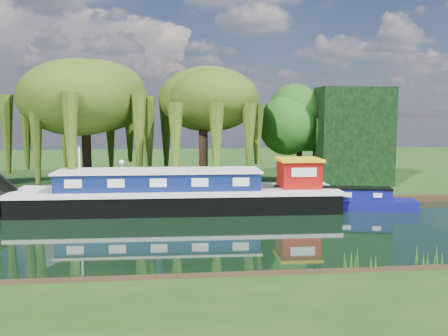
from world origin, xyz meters
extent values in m
plane|color=black|center=(0.00, 0.00, 0.00)|extent=(120.00, 120.00, 0.00)
cube|color=#14330E|center=(0.00, 34.00, 0.23)|extent=(120.00, 52.00, 0.45)
cube|color=black|center=(4.39, 6.56, 0.52)|extent=(20.72, 5.08, 1.37)
cube|color=silver|center=(4.39, 6.56, 1.32)|extent=(20.83, 5.17, 0.25)
cube|color=#0D194B|center=(3.24, 6.59, 2.00)|extent=(12.86, 3.61, 1.09)
cube|color=silver|center=(3.24, 6.59, 2.61)|extent=(13.09, 3.84, 0.14)
cube|color=maroon|center=(12.40, 6.37, 2.31)|extent=(2.58, 2.58, 1.72)
cube|color=gold|center=(12.40, 6.37, 3.26)|extent=(2.87, 2.87, 0.18)
cylinder|color=silver|center=(-1.80, 6.71, 2.83)|extent=(0.11, 0.11, 2.75)
cube|color=#0F0F5D|center=(14.56, 6.02, 0.30)|extent=(10.90, 4.40, 0.81)
cube|color=#0F0F5D|center=(14.56, 6.02, 1.04)|extent=(7.65, 3.17, 0.67)
cube|color=black|center=(14.56, 6.02, 1.42)|extent=(7.76, 3.28, 0.09)
cube|color=silver|center=(11.64, 6.04, 1.07)|extent=(0.53, 0.18, 0.29)
cube|color=silver|center=(13.47, 5.58, 1.07)|extent=(0.53, 0.18, 0.29)
cube|color=silver|center=(15.30, 5.11, 1.07)|extent=(0.53, 0.18, 0.29)
cube|color=silver|center=(17.14, 4.65, 1.07)|extent=(0.53, 0.18, 0.29)
imported|color=silver|center=(16.69, 6.30, 0.00)|extent=(2.33, 2.09, 1.11)
cylinder|color=black|center=(-2.39, 13.30, 3.28)|extent=(0.73, 0.73, 5.65)
ellipsoid|color=#2F410E|center=(-2.39, 13.30, 7.36)|extent=(7.89, 7.89, 5.10)
cylinder|color=black|center=(6.53, 12.94, 3.05)|extent=(0.74, 0.74, 5.21)
ellipsoid|color=#2F410E|center=(6.53, 12.94, 6.81)|extent=(7.11, 7.11, 4.59)
cylinder|color=black|center=(14.91, 15.73, 3.19)|extent=(0.50, 0.50, 5.48)
ellipsoid|color=#1A4110|center=(14.91, 15.73, 5.43)|extent=(4.38, 4.38, 4.38)
cube|color=black|center=(19.00, 14.00, 4.45)|extent=(6.00, 3.00, 8.00)
cylinder|color=silver|center=(0.50, 10.50, 1.55)|extent=(0.10, 0.10, 2.20)
sphere|color=white|center=(0.50, 10.50, 2.83)|extent=(0.36, 0.36, 0.36)
cylinder|color=silver|center=(-4.00, 8.40, 0.95)|extent=(0.16, 0.16, 1.00)
cylinder|color=silver|center=(3.00, 8.40, 0.95)|extent=(0.16, 0.16, 1.00)
cylinder|color=silver|center=(9.00, 8.40, 0.95)|extent=(0.16, 0.16, 1.00)
cone|color=#174612|center=(14.00, -7.60, 0.55)|extent=(1.20, 1.20, 1.10)
cone|color=#174612|center=(11.00, -7.70, 0.55)|extent=(1.20, 1.20, 1.10)
camera|label=1|loc=(3.91, -25.60, 6.18)|focal=40.00mm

